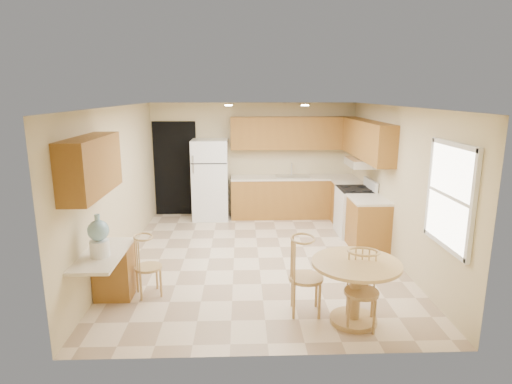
{
  "coord_description": "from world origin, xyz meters",
  "views": [
    {
      "loc": [
        -0.28,
        -6.74,
        2.71
      ],
      "look_at": [
        -0.03,
        0.3,
        1.07
      ],
      "focal_mm": 30.0,
      "sensor_mm": 36.0,
      "label": 1
    }
  ],
  "objects_px": {
    "refrigerator": "(210,180)",
    "stove": "(355,211)",
    "chair_table_a": "(307,271)",
    "water_crock": "(99,237)",
    "dining_table": "(355,283)",
    "chair_table_b": "(364,286)",
    "chair_desk": "(147,262)"
  },
  "relations": [
    {
      "from": "chair_table_a",
      "to": "water_crock",
      "type": "distance_m",
      "value": 2.55
    },
    {
      "from": "chair_table_a",
      "to": "chair_desk",
      "type": "relative_size",
      "value": 1.17
    },
    {
      "from": "stove",
      "to": "chair_table_a",
      "type": "bearing_deg",
      "value": -114.3
    },
    {
      "from": "chair_table_b",
      "to": "dining_table",
      "type": "bearing_deg",
      "value": -63.26
    },
    {
      "from": "refrigerator",
      "to": "water_crock",
      "type": "distance_m",
      "value": 4.32
    },
    {
      "from": "chair_desk",
      "to": "dining_table",
      "type": "bearing_deg",
      "value": 51.82
    },
    {
      "from": "stove",
      "to": "chair_desk",
      "type": "relative_size",
      "value": 1.3
    },
    {
      "from": "chair_desk",
      "to": "water_crock",
      "type": "height_order",
      "value": "water_crock"
    },
    {
      "from": "refrigerator",
      "to": "chair_desk",
      "type": "distance_m",
      "value": 3.83
    },
    {
      "from": "water_crock",
      "to": "chair_table_a",
      "type": "bearing_deg",
      "value": -3.39
    },
    {
      "from": "dining_table",
      "to": "water_crock",
      "type": "distance_m",
      "value": 3.12
    },
    {
      "from": "stove",
      "to": "dining_table",
      "type": "bearing_deg",
      "value": -104.69
    },
    {
      "from": "dining_table",
      "to": "chair_table_b",
      "type": "relative_size",
      "value": 1.14
    },
    {
      "from": "dining_table",
      "to": "water_crock",
      "type": "xyz_separation_m",
      "value": [
        -3.07,
        0.31,
        0.5
      ]
    },
    {
      "from": "stove",
      "to": "water_crock",
      "type": "distance_m",
      "value": 4.95
    },
    {
      "from": "refrigerator",
      "to": "chair_table_a",
      "type": "bearing_deg",
      "value": -71.35
    },
    {
      "from": "water_crock",
      "to": "chair_desk",
      "type": "bearing_deg",
      "value": 43.78
    },
    {
      "from": "refrigerator",
      "to": "stove",
      "type": "distance_m",
      "value": 3.15
    },
    {
      "from": "chair_table_b",
      "to": "chair_desk",
      "type": "relative_size",
      "value": 1.1
    },
    {
      "from": "stove",
      "to": "dining_table",
      "type": "height_order",
      "value": "stove"
    },
    {
      "from": "chair_table_a",
      "to": "chair_desk",
      "type": "height_order",
      "value": "chair_table_a"
    },
    {
      "from": "dining_table",
      "to": "chair_desk",
      "type": "xyz_separation_m",
      "value": [
        -2.62,
        0.74,
        0.0
      ]
    },
    {
      "from": "dining_table",
      "to": "chair_table_a",
      "type": "bearing_deg",
      "value": 164.17
    },
    {
      "from": "refrigerator",
      "to": "dining_table",
      "type": "height_order",
      "value": "refrigerator"
    },
    {
      "from": "dining_table",
      "to": "chair_table_b",
      "type": "distance_m",
      "value": 0.2
    },
    {
      "from": "chair_table_a",
      "to": "water_crock",
      "type": "xyz_separation_m",
      "value": [
        -2.52,
        0.15,
        0.41
      ]
    },
    {
      "from": "refrigerator",
      "to": "chair_table_a",
      "type": "distance_m",
      "value": 4.59
    },
    {
      "from": "chair_table_a",
      "to": "stove",
      "type": "bearing_deg",
      "value": 158.85
    },
    {
      "from": "chair_desk",
      "to": "chair_table_b",
      "type": "bearing_deg",
      "value": 48.37
    },
    {
      "from": "refrigerator",
      "to": "stove",
      "type": "xyz_separation_m",
      "value": [
        2.88,
        -1.22,
        -0.4
      ]
    },
    {
      "from": "stove",
      "to": "water_crock",
      "type": "relative_size",
      "value": 2.07
    },
    {
      "from": "chair_table_a",
      "to": "water_crock",
      "type": "bearing_deg",
      "value": -90.24
    }
  ]
}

